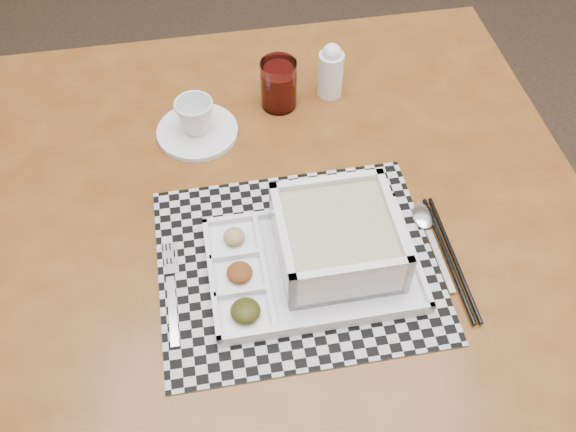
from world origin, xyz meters
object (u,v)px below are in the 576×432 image
object	(u,v)px
serving_tray	(329,247)
cup	(195,116)
creamer_bottle	(331,71)
juice_glass	(279,86)
dining_table	(287,240)

from	to	relation	value
serving_tray	cup	xyz separation A→B (m)	(-0.21, 0.30, 0.00)
cup	creamer_bottle	bearing A→B (deg)	34.11
creamer_bottle	cup	bearing A→B (deg)	-159.03
serving_tray	juice_glass	bearing A→B (deg)	98.63
cup	creamer_bottle	world-z (taller)	creamer_bottle
cup	serving_tray	bearing A→B (deg)	-41.78
cup	creamer_bottle	distance (m)	0.27
dining_table	creamer_bottle	xyz separation A→B (m)	(0.10, 0.30, 0.13)
cup	juice_glass	distance (m)	0.17
serving_tray	creamer_bottle	distance (m)	0.40
cup	juice_glass	world-z (taller)	juice_glass
serving_tray	juice_glass	xyz separation A→B (m)	(-0.06, 0.37, 0.01)
serving_tray	cup	bearing A→B (deg)	125.08
dining_table	creamer_bottle	world-z (taller)	creamer_bottle
serving_tray	juice_glass	distance (m)	0.38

